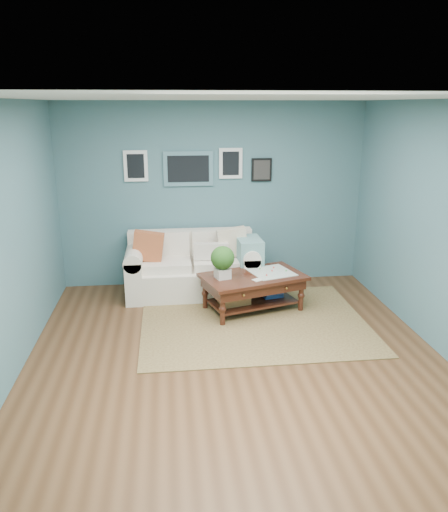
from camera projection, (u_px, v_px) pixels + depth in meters
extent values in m
plane|color=brown|center=(236.00, 358.00, 5.42)|extent=(5.00, 5.00, 0.00)
plane|color=white|center=(238.00, 98.00, 4.64)|extent=(5.00, 5.00, 0.00)
cube|color=#447178|center=(213.00, 195.00, 7.40)|extent=(4.50, 0.02, 2.70)
cube|color=#447178|center=(302.00, 358.00, 2.65)|extent=(4.50, 0.02, 2.70)
cube|color=#447178|center=(5.00, 245.00, 4.78)|extent=(0.02, 5.00, 2.70)
cube|color=#447178|center=(447.00, 232.00, 5.28)|extent=(0.02, 5.00, 2.70)
cube|color=slate|center=(188.00, 169.00, 7.22)|extent=(0.72, 0.03, 0.50)
cube|color=black|center=(188.00, 169.00, 7.21)|extent=(0.60, 0.01, 0.38)
cube|color=white|center=(136.00, 166.00, 7.13)|extent=(0.34, 0.03, 0.44)
cube|color=white|center=(231.00, 163.00, 7.27)|extent=(0.34, 0.03, 0.44)
cube|color=black|center=(262.00, 170.00, 7.35)|extent=(0.30, 0.03, 0.34)
cube|color=brown|center=(254.00, 322.00, 6.31)|extent=(2.81, 2.25, 0.01)
cube|color=white|center=(192.00, 280.00, 7.21)|extent=(1.38, 0.86, 0.41)
cube|color=white|center=(190.00, 245.00, 7.40)|extent=(1.81, 0.21, 0.47)
cube|color=white|center=(135.00, 276.00, 7.09)|extent=(0.23, 0.86, 0.60)
cube|color=white|center=(247.00, 272.00, 7.27)|extent=(0.23, 0.86, 0.60)
cylinder|color=white|center=(134.00, 256.00, 7.01)|extent=(0.25, 0.86, 0.25)
cylinder|color=white|center=(248.00, 252.00, 7.19)|extent=(0.25, 0.86, 0.25)
cube|color=white|center=(166.00, 265.00, 7.04)|extent=(0.70, 0.55, 0.13)
cube|color=white|center=(218.00, 263.00, 7.12)|extent=(0.70, 0.55, 0.13)
cube|color=white|center=(165.00, 243.00, 7.23)|extent=(0.70, 0.12, 0.35)
cube|color=white|center=(216.00, 242.00, 7.31)|extent=(0.70, 0.12, 0.35)
cube|color=#B83C24|center=(148.00, 246.00, 6.94)|extent=(0.47, 0.17, 0.46)
cube|color=#F4E0CD|center=(232.00, 242.00, 7.14)|extent=(0.46, 0.18, 0.45)
cube|color=beige|center=(211.00, 251.00, 7.02)|extent=(0.49, 0.12, 0.23)
cube|color=#76A8AB|center=(249.00, 265.00, 7.12)|extent=(0.33, 0.54, 0.78)
cube|color=#381610|center=(253.00, 277.00, 6.56)|extent=(1.48, 1.12, 0.04)
cube|color=#381610|center=(253.00, 283.00, 6.59)|extent=(1.37, 1.01, 0.13)
cube|color=#381610|center=(253.00, 301.00, 6.67)|extent=(1.23, 0.87, 0.03)
sphere|color=gold|center=(244.00, 295.00, 6.16)|extent=(0.03, 0.03, 0.03)
sphere|color=gold|center=(287.00, 288.00, 6.40)|extent=(0.03, 0.03, 0.03)
cylinder|color=#381610|center=(223.00, 309.00, 6.16)|extent=(0.07, 0.07, 0.45)
cylinder|color=#381610|center=(301.00, 295.00, 6.60)|extent=(0.07, 0.07, 0.45)
cylinder|color=#381610|center=(205.00, 293.00, 6.68)|extent=(0.07, 0.07, 0.45)
cylinder|color=#381610|center=(279.00, 281.00, 7.11)|extent=(0.07, 0.07, 0.45)
cube|color=silver|center=(223.00, 273.00, 6.43)|extent=(0.22, 0.22, 0.13)
sphere|color=#204F17|center=(223.00, 258.00, 6.37)|extent=(0.31, 0.31, 0.31)
cube|color=silver|center=(271.00, 272.00, 6.66)|extent=(0.66, 0.66, 0.01)
cube|color=#9B6F48|center=(234.00, 296.00, 6.52)|extent=(0.43, 0.36, 0.22)
cube|color=navy|center=(272.00, 292.00, 6.78)|extent=(0.31, 0.27, 0.12)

